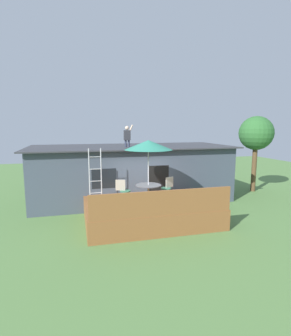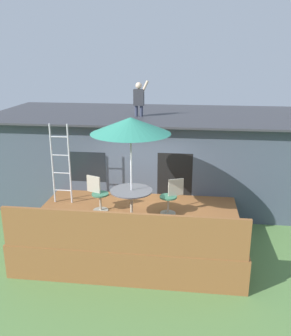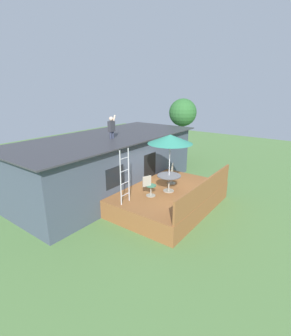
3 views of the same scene
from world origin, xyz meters
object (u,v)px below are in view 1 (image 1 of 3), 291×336
at_px(person_figure, 127,135).
at_px(patio_chair_right, 167,188).
at_px(patio_table, 148,189).
at_px(patio_chair_left, 124,191).
at_px(backyard_tree, 256,134).
at_px(patio_umbrella, 148,145).
at_px(step_ladder, 95,175).

bearing_deg(person_figure, patio_chair_right, -66.17).
height_order(patio_table, patio_chair_right, patio_chair_right).
bearing_deg(person_figure, patio_chair_left, -104.42).
bearing_deg(backyard_tree, patio_umbrella, -155.16).
bearing_deg(patio_chair_right, backyard_tree, -178.23).
bearing_deg(patio_table, patio_umbrella, 0.00).
height_order(patio_umbrella, backyard_tree, backyard_tree).
relative_size(patio_chair_right, backyard_tree, 0.21).
distance_m(step_ladder, patio_chair_right, 3.08).
bearing_deg(patio_chair_left, patio_table, 0.00).
height_order(patio_table, step_ladder, step_ladder).
relative_size(patio_umbrella, patio_chair_left, 2.76).
bearing_deg(patio_chair_right, step_ladder, -30.25).
height_order(patio_umbrella, patio_chair_left, patio_umbrella).
bearing_deg(patio_umbrella, patio_table, 180.00).
distance_m(step_ladder, patio_chair_left, 1.33).
relative_size(patio_table, backyard_tree, 0.23).
xyz_separation_m(patio_table, patio_umbrella, (0.00, 0.00, 1.76)).
distance_m(step_ladder, person_figure, 3.33).
distance_m(patio_umbrella, backyard_tree, 8.28).
xyz_separation_m(patio_chair_left, patio_chair_right, (1.90, 0.03, 0.00)).
bearing_deg(backyard_tree, patio_chair_right, -154.94).
bearing_deg(step_ladder, patio_table, -20.82).
distance_m(patio_umbrella, patio_chair_right, 2.16).
bearing_deg(step_ladder, person_figure, 52.48).
bearing_deg(backyard_tree, patio_table, -155.16).
bearing_deg(patio_umbrella, patio_chair_right, 23.28).
relative_size(patio_table, patio_chair_right, 1.13).
distance_m(patio_table, step_ladder, 2.24).
xyz_separation_m(patio_umbrella, step_ladder, (-2.04, 0.78, -1.25)).
bearing_deg(patio_table, person_figure, 94.46).
relative_size(person_figure, patio_chair_left, 1.21).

